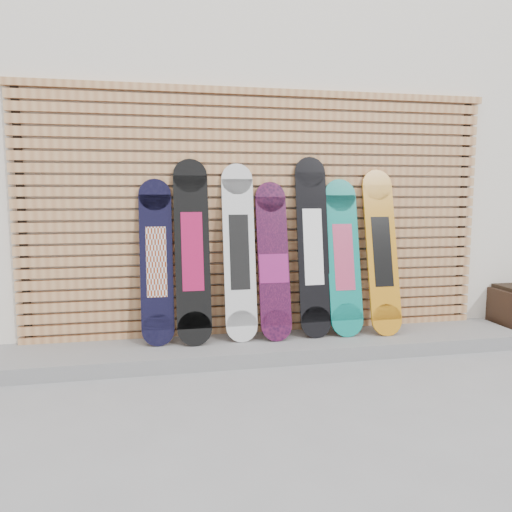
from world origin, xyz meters
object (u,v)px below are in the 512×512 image
(snowboard_2, at_px, (239,252))
(snowboard_6, at_px, (382,252))
(snowboard_3, at_px, (273,262))
(snowboard_4, at_px, (313,247))
(snowboard_1, at_px, (192,251))
(snowboard_0, at_px, (156,262))
(snowboard_5, at_px, (343,257))

(snowboard_2, xyz_separation_m, snowboard_6, (1.31, -0.04, -0.02))
(snowboard_3, relative_size, snowboard_4, 0.86)
(snowboard_1, distance_m, snowboard_4, 1.07)
(snowboard_0, height_order, snowboard_5, snowboard_5)
(snowboard_5, bearing_deg, snowboard_6, -3.16)
(snowboard_6, bearing_deg, snowboard_4, 177.19)
(snowboard_0, xyz_separation_m, snowboard_6, (2.01, -0.05, 0.05))
(snowboard_0, relative_size, snowboard_5, 1.00)
(snowboard_0, relative_size, snowboard_2, 0.91)
(snowboard_4, bearing_deg, snowboard_5, -2.36)
(snowboard_2, bearing_deg, snowboard_1, -177.58)
(snowboard_1, height_order, snowboard_4, snowboard_4)
(snowboard_1, relative_size, snowboard_2, 1.02)
(snowboard_0, bearing_deg, snowboard_2, -0.95)
(snowboard_1, height_order, snowboard_6, snowboard_1)
(snowboard_0, xyz_separation_m, snowboard_4, (1.37, -0.02, 0.10))
(snowboard_1, distance_m, snowboard_6, 1.71)
(snowboard_2, bearing_deg, snowboard_4, -0.53)
(snowboard_1, xyz_separation_m, snowboard_3, (0.70, -0.01, -0.11))
(snowboard_0, relative_size, snowboard_1, 0.89)
(snowboard_3, bearing_deg, snowboard_2, 175.74)
(snowboard_2, height_order, snowboard_4, snowboard_4)
(snowboard_2, distance_m, snowboard_6, 1.31)
(snowboard_3, height_order, snowboard_6, snowboard_6)
(snowboard_4, xyz_separation_m, snowboard_5, (0.28, -0.01, -0.10))
(snowboard_0, bearing_deg, snowboard_3, -1.94)
(snowboard_5, bearing_deg, snowboard_4, 177.64)
(snowboard_2, distance_m, snowboard_3, 0.31)
(snowboard_0, xyz_separation_m, snowboard_3, (1.00, -0.03, -0.02))
(snowboard_5, relative_size, snowboard_6, 0.94)
(snowboard_0, xyz_separation_m, snowboard_2, (0.70, -0.01, 0.07))
(snowboard_3, relative_size, snowboard_6, 0.92)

